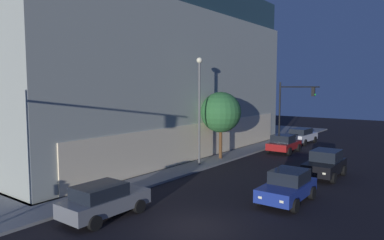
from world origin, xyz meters
The scene contains 10 objects.
ground_plane centered at (0.00, 0.00, 0.00)m, with size 120.00×120.00×0.00m, color black.
modern_building centered at (12.12, 22.38, 7.70)m, with size 30.45×28.89×15.54m.
traffic_light_far_corner centered at (24.01, 5.07, 4.44)m, with size 0.58×4.13×6.50m.
street_lamp_sidewalk centered at (9.88, 6.86, 5.29)m, with size 0.44×0.44×8.23m.
sidewalk_tree centered at (12.95, 6.86, 4.04)m, with size 3.40×3.40×5.60m.
car_grey centered at (-1.58, 4.16, 0.84)m, with size 4.31×2.08×1.63m.
car_blue centered at (5.84, -1.90, 0.86)m, with size 4.26×2.14×1.69m.
car_black centered at (12.49, -1.90, 0.92)m, with size 4.20×2.17×1.82m.
car_red centered at (19.48, 3.96, 0.85)m, with size 4.05×2.27×1.68m.
car_white centered at (25.74, 4.49, 0.87)m, with size 4.66×2.21×1.67m.
Camera 1 is at (-12.05, -8.94, 6.15)m, focal length 33.10 mm.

